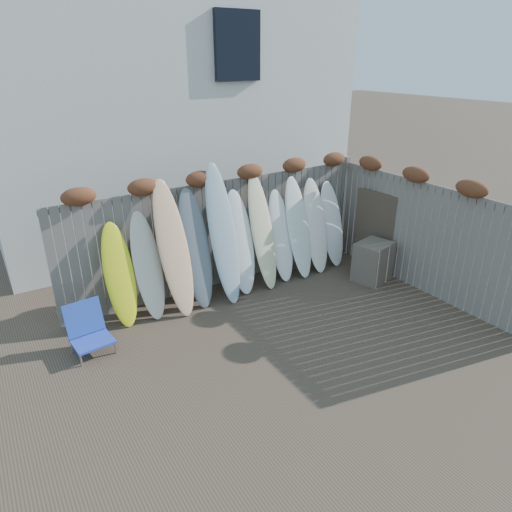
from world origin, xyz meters
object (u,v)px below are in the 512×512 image
surfboard_0 (119,275)px  wooden_crate (373,262)px  beach_chair (88,329)px  lattice_panel (377,232)px

surfboard_0 → wooden_crate: bearing=-11.0°
beach_chair → lattice_panel: 5.69m
wooden_crate → lattice_panel: bearing=41.0°
beach_chair → surfboard_0: size_ratio=0.42×
lattice_panel → surfboard_0: surfboard_0 is taller
wooden_crate → lattice_panel: lattice_panel is taller
beach_chair → surfboard_0: 0.99m
wooden_crate → lattice_panel: size_ratio=0.48×
wooden_crate → surfboard_0: 4.69m
beach_chair → wooden_crate: (5.22, -0.57, 0.05)m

